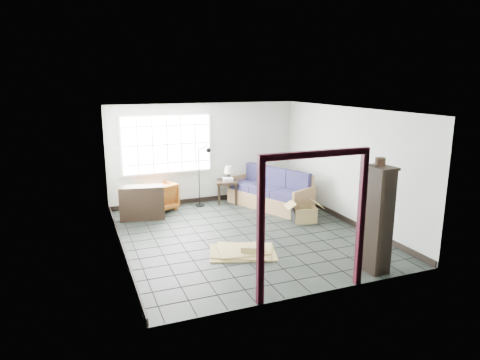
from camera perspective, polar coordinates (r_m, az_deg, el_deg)
name	(u,v)px	position (r m, az deg, el deg)	size (l,w,h in m)	color
ground	(244,235)	(9.06, 0.56, -7.30)	(5.50, 5.50, 0.00)	black
room_shell	(244,156)	(8.64, 0.51, 3.25)	(5.02, 5.52, 2.61)	silver
window_panel	(167,144)	(10.90, -9.73, 4.71)	(2.32, 0.08, 1.52)	silver
doorway_trim	(314,206)	(6.33, 9.84, -3.45)	(1.80, 0.08, 2.20)	#370C18
futon_sofa	(271,193)	(10.92, 4.19, -1.78)	(1.66, 2.38, 0.99)	olive
armchair	(158,195)	(10.79, -10.85, -2.01)	(0.75, 0.70, 0.77)	#8C3D14
side_table	(227,185)	(11.23, -1.73, -0.62)	(0.68, 0.68, 0.60)	black
table_lamp	(229,170)	(11.23, -1.54, 1.31)	(0.28, 0.28, 0.37)	black
projector	(228,180)	(11.12, -1.63, 0.05)	(0.29, 0.24, 0.09)	silver
floor_lamp	(204,174)	(10.92, -4.86, 0.84)	(0.44, 0.27, 1.58)	black
console_shelf	(142,203)	(10.20, -12.93, -2.96)	(1.07, 0.56, 0.79)	black
tall_shelf	(377,219)	(7.49, 17.76, -4.94)	(0.41, 0.52, 1.81)	black
pot	(380,162)	(7.33, 18.20, 2.35)	(0.20, 0.20, 0.13)	black
open_box	(304,214)	(9.94, 8.47, -4.52)	(0.91, 0.57, 0.48)	olive
cardboard_pile	(244,251)	(8.12, 0.51, -9.43)	(1.43, 1.21, 0.18)	olive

